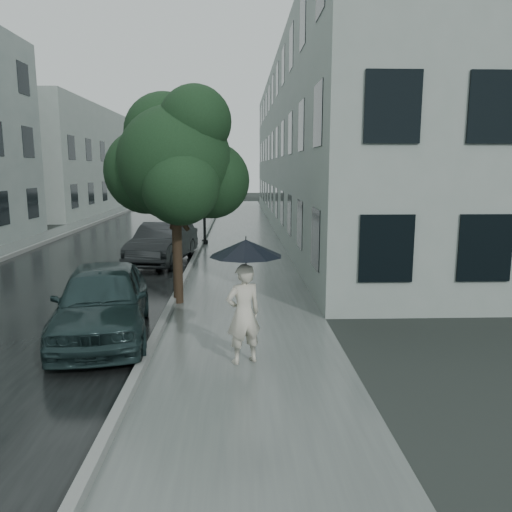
{
  "coord_description": "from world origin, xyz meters",
  "views": [
    {
      "loc": [
        0.08,
        -9.19,
        3.33
      ],
      "look_at": [
        0.47,
        2.34,
        1.3
      ],
      "focal_mm": 35.0,
      "sensor_mm": 36.0,
      "label": 1
    }
  ],
  "objects_px": {
    "car_far": "(163,243)",
    "lamp_post": "(200,175)",
    "pedestrian": "(243,314)",
    "car_near": "(103,301)",
    "street_tree": "(175,161)"
  },
  "relations": [
    {
      "from": "pedestrian",
      "to": "street_tree",
      "type": "relative_size",
      "value": 0.33
    },
    {
      "from": "car_near",
      "to": "car_far",
      "type": "distance_m",
      "value": 7.91
    },
    {
      "from": "pedestrian",
      "to": "car_near",
      "type": "distance_m",
      "value": 3.15
    },
    {
      "from": "lamp_post",
      "to": "car_far",
      "type": "relative_size",
      "value": 1.24
    },
    {
      "from": "lamp_post",
      "to": "pedestrian",
      "type": "bearing_deg",
      "value": -98.66
    },
    {
      "from": "street_tree",
      "to": "pedestrian",
      "type": "bearing_deg",
      "value": -68.62
    },
    {
      "from": "lamp_post",
      "to": "car_far",
      "type": "distance_m",
      "value": 5.08
    },
    {
      "from": "car_near",
      "to": "pedestrian",
      "type": "bearing_deg",
      "value": -37.07
    },
    {
      "from": "pedestrian",
      "to": "lamp_post",
      "type": "distance_m",
      "value": 14.04
    },
    {
      "from": "pedestrian",
      "to": "street_tree",
      "type": "xyz_separation_m",
      "value": [
        -1.59,
        4.07,
        2.62
      ]
    },
    {
      "from": "street_tree",
      "to": "car_far",
      "type": "bearing_deg",
      "value": 102.56
    },
    {
      "from": "pedestrian",
      "to": "street_tree",
      "type": "distance_m",
      "value": 5.1
    },
    {
      "from": "car_far",
      "to": "lamp_post",
      "type": "bearing_deg",
      "value": 85.46
    },
    {
      "from": "street_tree",
      "to": "lamp_post",
      "type": "distance_m",
      "value": 9.7
    },
    {
      "from": "pedestrian",
      "to": "car_far",
      "type": "relative_size",
      "value": 0.4
    }
  ]
}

